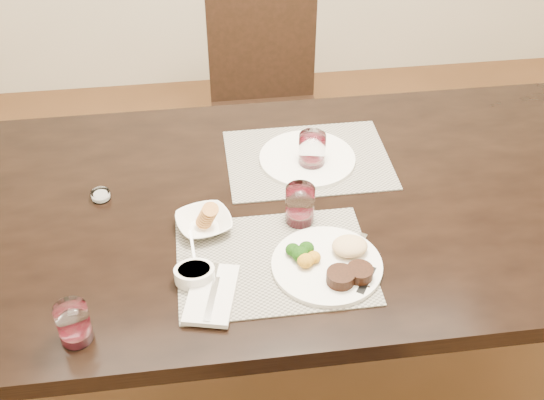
{
  "coord_description": "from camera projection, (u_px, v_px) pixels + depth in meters",
  "views": [
    {
      "loc": [
        -0.28,
        -1.37,
        1.9
      ],
      "look_at": [
        -0.11,
        -0.08,
        0.82
      ],
      "focal_mm": 45.0,
      "sensor_mm": 36.0,
      "label": 1
    }
  ],
  "objects": [
    {
      "name": "steak_knife",
      "position": [
        364.0,
        274.0,
        1.58
      ],
      "size": [
        0.08,
        0.21,
        0.01
      ],
      "rotation": [
        0.0,
        0.0,
        -0.57
      ],
      "color": "white",
      "rests_on": "placemat_near"
    },
    {
      "name": "sauce_ramekin",
      "position": [
        195.0,
        274.0,
        1.56
      ],
      "size": [
        0.09,
        0.14,
        0.07
      ],
      "rotation": [
        0.0,
        0.0,
        0.09
      ],
      "color": "white",
      "rests_on": "placemat_near"
    },
    {
      "name": "placemat_far",
      "position": [
        308.0,
        159.0,
        1.94
      ],
      "size": [
        0.46,
        0.34,
        0.0
      ],
      "primitive_type": "cube",
      "color": "gray",
      "rests_on": "dining_table"
    },
    {
      "name": "dining_table",
      "position": [
        307.0,
        222.0,
        1.86
      ],
      "size": [
        2.0,
        1.0,
        0.75
      ],
      "color": "black",
      "rests_on": "ground"
    },
    {
      "name": "placemat_near",
      "position": [
        274.0,
        262.0,
        1.62
      ],
      "size": [
        0.46,
        0.34,
        0.0
      ],
      "primitive_type": "cube",
      "color": "gray",
      "rests_on": "dining_table"
    },
    {
      "name": "salt_cellar",
      "position": [
        101.0,
        196.0,
        1.8
      ],
      "size": [
        0.05,
        0.05,
        0.02
      ],
      "rotation": [
        0.0,
        0.0,
        -0.27
      ],
      "color": "white",
      "rests_on": "dining_table"
    },
    {
      "name": "wine_glass_near",
      "position": [
        300.0,
        206.0,
        1.71
      ],
      "size": [
        0.07,
        0.07,
        0.1
      ],
      "rotation": [
        0.0,
        0.0,
        -0.25
      ],
      "color": "white",
      "rests_on": "placemat_near"
    },
    {
      "name": "wine_glass_far",
      "position": [
        312.0,
        152.0,
        1.89
      ],
      "size": [
        0.07,
        0.07,
        0.1
      ],
      "rotation": [
        0.0,
        0.0,
        0.21
      ],
      "color": "white",
      "rests_on": "placemat_far"
    },
    {
      "name": "cracker_bowl",
      "position": [
        204.0,
        223.0,
        1.7
      ],
      "size": [
        0.16,
        0.16,
        0.06
      ],
      "rotation": [
        0.0,
        0.0,
        0.25
      ],
      "color": "white",
      "rests_on": "placemat_near"
    },
    {
      "name": "chair_far",
      "position": [
        265.0,
        98.0,
        2.68
      ],
      "size": [
        0.42,
        0.42,
        0.9
      ],
      "color": "black",
      "rests_on": "ground"
    },
    {
      "name": "dinner_plate",
      "position": [
        332.0,
        263.0,
        1.6
      ],
      "size": [
        0.26,
        0.26,
        0.05
      ],
      "rotation": [
        0.0,
        0.0,
        0.2
      ],
      "color": "white",
      "rests_on": "placemat_near"
    },
    {
      "name": "napkin_fork",
      "position": [
        212.0,
        294.0,
        1.53
      ],
      "size": [
        0.14,
        0.2,
        0.02
      ],
      "rotation": [
        0.0,
        0.0,
        -0.24
      ],
      "color": "silver",
      "rests_on": "placemat_near"
    },
    {
      "name": "far_plate",
      "position": [
        307.0,
        159.0,
        1.93
      ],
      "size": [
        0.27,
        0.27,
        0.01
      ],
      "primitive_type": "cylinder",
      "color": "white",
      "rests_on": "placemat_far"
    },
    {
      "name": "ground_plane",
      "position": [
        301.0,
        371.0,
        2.28
      ],
      "size": [
        4.5,
        4.5,
        0.0
      ],
      "primitive_type": "plane",
      "color": "#492D17",
      "rests_on": "ground"
    },
    {
      "name": "wine_glass_side",
      "position": [
        74.0,
        325.0,
        1.42
      ],
      "size": [
        0.07,
        0.07,
        0.1
      ],
      "rotation": [
        0.0,
        0.0,
        -0.43
      ],
      "color": "white",
      "rests_on": "dining_table"
    }
  ]
}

